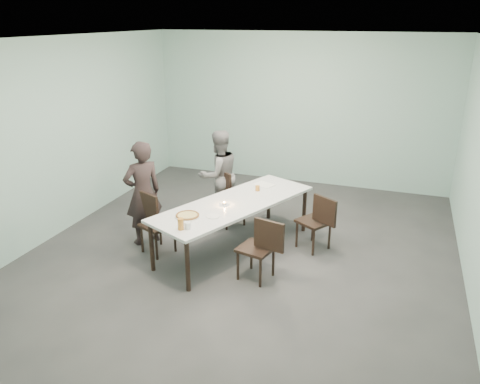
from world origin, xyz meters
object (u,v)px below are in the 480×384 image
(diner_far, at_px, (219,175))
(side_plate, at_px, (213,216))
(chair_far_left, at_px, (227,194))
(diner_near, at_px, (143,193))
(table, at_px, (234,206))
(amber_tumbler, at_px, (258,188))
(tealight, at_px, (224,204))
(beer_glass, at_px, (181,224))
(pizza, at_px, (188,216))
(chair_near_left, at_px, (154,219))
(chair_near_right, at_px, (261,245))
(chair_far_right, at_px, (318,219))
(water_tumbler, at_px, (188,226))

(diner_far, bearing_deg, side_plate, 58.11)
(chair_far_left, bearing_deg, diner_near, -92.05)
(side_plate, bearing_deg, diner_near, 164.56)
(chair_far_left, relative_size, diner_far, 0.57)
(table, bearing_deg, diner_far, 122.46)
(side_plate, xyz_separation_m, amber_tumbler, (0.26, 1.15, 0.04))
(chair_far_left, bearing_deg, tealight, -33.08)
(diner_near, xyz_separation_m, beer_glass, (1.05, -0.86, 0.03))
(pizza, relative_size, side_plate, 1.89)
(table, bearing_deg, diner_near, -170.43)
(diner_near, bearing_deg, side_plate, 110.66)
(chair_near_left, xyz_separation_m, diner_near, (-0.27, 0.20, 0.30))
(chair_near_left, distance_m, diner_near, 0.45)
(chair_near_left, relative_size, side_plate, 4.83)
(beer_glass, relative_size, amber_tumbler, 1.88)
(diner_far, relative_size, beer_glass, 10.16)
(diner_far, bearing_deg, chair_near_left, 22.38)
(pizza, bearing_deg, chair_near_right, 0.35)
(table, distance_m, amber_tumbler, 0.60)
(chair_near_left, height_order, chair_far_right, same)
(chair_far_right, bearing_deg, pizza, 67.22)
(chair_far_left, distance_m, side_plate, 1.51)
(chair_near_left, bearing_deg, amber_tumbler, 61.24)
(chair_near_left, xyz_separation_m, side_plate, (1.00, -0.15, 0.25))
(table, height_order, diner_near, diner_near)
(chair_near_left, bearing_deg, diner_far, 96.58)
(water_tumbler, bearing_deg, tealight, 80.51)
(chair_near_left, relative_size, chair_far_right, 1.00)
(diner_near, xyz_separation_m, side_plate, (1.27, -0.35, -0.04))
(pizza, height_order, water_tumbler, water_tumbler)
(chair_near_right, bearing_deg, side_plate, 4.23)
(chair_near_right, distance_m, diner_far, 2.17)
(pizza, bearing_deg, diner_near, 153.80)
(water_tumbler, bearing_deg, amber_tumbler, 75.59)
(chair_near_right, distance_m, chair_far_right, 1.20)
(chair_near_left, height_order, pizza, chair_near_left)
(pizza, xyz_separation_m, beer_glass, (0.09, -0.39, 0.06))
(chair_near_left, distance_m, chair_far_left, 1.45)
(beer_glass, height_order, tealight, beer_glass)
(chair_near_left, height_order, tealight, chair_near_left)
(diner_far, bearing_deg, pizza, 46.97)
(chair_near_right, distance_m, side_plate, 0.77)
(chair_near_left, height_order, water_tumbler, chair_near_left)
(table, relative_size, chair_far_left, 3.15)
(diner_near, xyz_separation_m, tealight, (1.27, 0.08, -0.03))
(chair_near_left, distance_m, beer_glass, 1.07)
(side_plate, xyz_separation_m, tealight, (-0.00, 0.43, 0.02))
(table, relative_size, diner_far, 1.80)
(diner_near, bearing_deg, beer_glass, 86.83)
(beer_glass, xyz_separation_m, tealight, (0.22, 0.94, -0.05))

